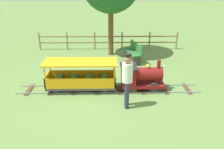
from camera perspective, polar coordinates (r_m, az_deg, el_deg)
ground_plane at (r=7.74m, az=-2.49°, el=-3.76°), size 60.00×60.00×0.00m
track at (r=7.73m, az=-0.84°, el=-3.64°), size 0.78×6.05×0.04m
locomotive at (r=7.60m, az=6.89°, el=-0.43°), size 0.74×1.44×1.00m
passenger_car at (r=7.61m, az=-7.64°, el=-0.94°), size 0.84×2.35×0.97m
conductor_person at (r=6.36m, az=3.80°, el=-0.52°), size 0.30×0.30×1.62m
park_bench at (r=10.25m, az=5.31°, el=5.56°), size 1.36×0.74×0.82m
fence_section at (r=11.90m, az=-0.91°, el=8.50°), size 0.08×7.13×0.90m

